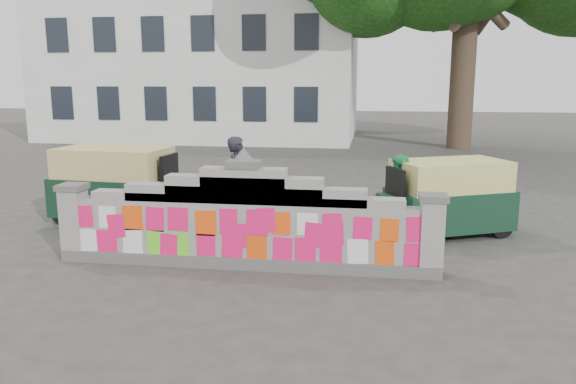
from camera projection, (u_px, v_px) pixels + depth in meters
The scene contains 8 objects.
ground at pixel (245, 267), 9.41m from camera, with size 100.00×100.00×0.00m, color #383533.
parapet_wall at pixel (244, 223), 9.26m from camera, with size 6.48×0.44×2.01m.
building at pixel (209, 63), 30.98m from camera, with size 16.00×10.00×8.90m.
cyclist_bike at pixel (239, 210), 11.22m from camera, with size 0.69×1.97×1.03m, color black.
cyclist_rider at pixel (239, 193), 11.15m from camera, with size 0.64×0.42×1.75m, color black.
pedestrian at pixel (400, 196), 11.06m from camera, with size 0.80×0.62×1.65m, color #2BA05B.
rickshaw_left at pixel (118, 183), 12.32m from camera, with size 3.01×1.59×1.64m.
rickshaw_right at pixel (446, 197), 11.23m from camera, with size 2.80×2.14×1.51m.
Camera 1 is at (2.05, -8.78, 3.07)m, focal length 35.00 mm.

